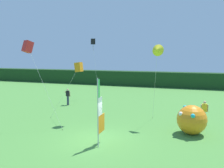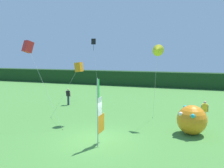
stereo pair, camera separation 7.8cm
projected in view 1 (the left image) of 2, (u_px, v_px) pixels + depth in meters
ground_plane at (98, 140)px, 14.28m from camera, size 120.00×120.00×0.00m
distant_treeline at (157, 79)px, 38.60m from camera, size 80.00×2.40×2.46m
banner_flag at (100, 113)px, 13.19m from camera, size 0.06×1.03×3.92m
person_near_banner at (204, 112)px, 17.50m from camera, size 0.55×0.48×1.76m
person_mid_field at (68, 96)px, 24.16m from camera, size 0.55×0.48×1.72m
inflatable_balloon at (192, 120)px, 15.20m from camera, size 1.93×1.93×1.93m
folding_chair at (197, 119)px, 16.97m from camera, size 0.51×0.51×0.89m
kite_black_diamond_0 at (93, 45)px, 27.54m from camera, size 1.55×1.70×7.15m
kite_yellow_delta_1 at (157, 50)px, 16.55m from camera, size 1.00×2.31×5.98m
kite_red_box_2 at (28, 47)px, 16.30m from camera, size 3.05×0.89×6.21m
kite_orange_box_3 at (79, 67)px, 17.50m from camera, size 3.18×0.67×4.65m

